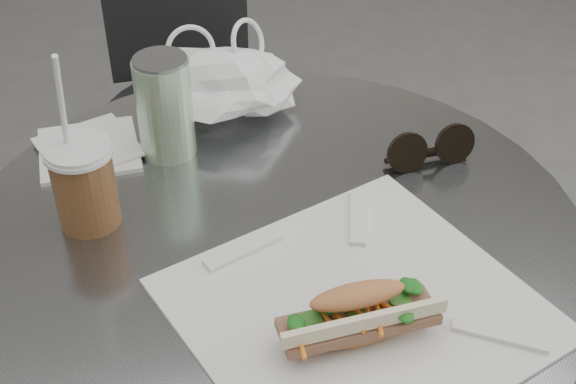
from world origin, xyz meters
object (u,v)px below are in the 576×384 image
object	(u,v)px
chair_far	(197,158)
banh_mi	(358,316)
iced_coffee	(84,183)
sunglasses	(430,150)
cafe_table	(275,375)
drink_can	(165,107)

from	to	relation	value
chair_far	banh_mi	size ratio (longest dim) A/B	3.63
iced_coffee	banh_mi	bearing A→B (deg)	-47.21
iced_coffee	sunglasses	world-z (taller)	iced_coffee
chair_far	sunglasses	bearing A→B (deg)	108.88
chair_far	cafe_table	bearing A→B (deg)	89.64
iced_coffee	sunglasses	distance (m)	0.45
chair_far	iced_coffee	xyz separation A→B (m)	(-0.22, -0.67, 0.47)
banh_mi	iced_coffee	distance (m)	0.37
cafe_table	banh_mi	distance (m)	0.37
drink_can	iced_coffee	bearing A→B (deg)	-133.52
cafe_table	banh_mi	size ratio (longest dim) A/B	3.75
chair_far	banh_mi	distance (m)	1.04
banh_mi	chair_far	bearing A→B (deg)	90.06
banh_mi	iced_coffee	bearing A→B (deg)	131.34
cafe_table	iced_coffee	xyz separation A→B (m)	(-0.21, 0.07, 0.33)
banh_mi	drink_can	size ratio (longest dim) A/B	1.43
banh_mi	iced_coffee	size ratio (longest dim) A/B	0.86
iced_coffee	cafe_table	bearing A→B (deg)	-19.09
iced_coffee	chair_far	bearing A→B (deg)	71.53
cafe_table	banh_mi	xyz separation A→B (m)	(0.04, -0.20, 0.31)
cafe_table	iced_coffee	size ratio (longest dim) A/B	3.23
sunglasses	drink_can	size ratio (longest dim) A/B	0.88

